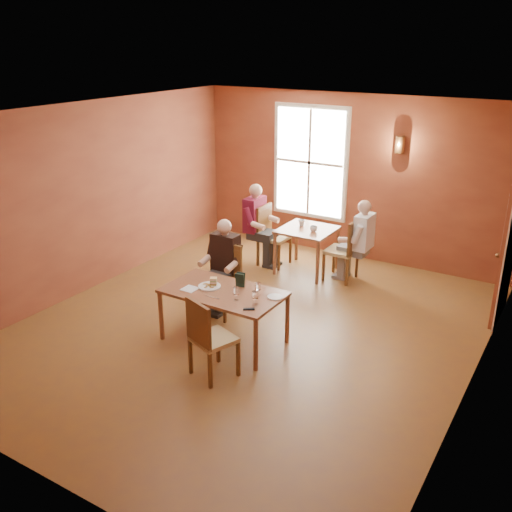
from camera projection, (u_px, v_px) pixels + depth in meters
The scene contains 30 objects.
ground at pixel (249, 329), 8.15m from camera, with size 6.00×7.00×0.01m, color brown.
wall_back at pixel (350, 178), 10.40m from camera, with size 6.00×0.04×3.00m, color brown.
wall_front at pixel (29, 341), 4.82m from camera, with size 6.00×0.04×3.00m, color brown.
wall_left at pixel (89, 198), 9.07m from camera, with size 0.04×7.00×3.00m, color brown.
wall_right at pixel (483, 275), 6.15m from camera, with size 0.04×7.00×3.00m, color brown.
ceiling at pixel (248, 115), 7.07m from camera, with size 6.00×7.00×0.04m, color white.
window at pixel (310, 162), 10.67m from camera, with size 1.36×0.10×1.96m, color white.
door at pixel (507, 249), 8.18m from camera, with size 0.12×1.04×2.10m, color maroon.
wall_sconce at pixel (400, 144), 9.63m from camera, with size 0.16×0.16×0.28m, color brown.
main_table at pixel (224, 316), 7.70m from camera, with size 1.59×0.90×0.75m, color brown, non-canonical shape.
chair_diner_main at pixel (220, 281), 8.41m from camera, with size 0.47×0.47×1.06m, color brown, non-canonical shape.
diner_main at pixel (219, 273), 8.33m from camera, with size 0.54×0.54×1.35m, color #472C21, non-canonical shape.
chair_empty at pixel (214, 337), 6.86m from camera, with size 0.46×0.46×1.04m, color #3E2412, non-canonical shape.
plate_food at pixel (209, 286), 7.68m from camera, with size 0.31×0.31×0.04m, color silver.
sandwich at pixel (213, 283), 7.69m from camera, with size 0.09×0.08×0.11m, color tan.
goblet_a at pixel (258, 289), 7.40m from camera, with size 0.08×0.08×0.20m, color white, non-canonical shape.
goblet_b at pixel (255, 298), 7.15m from camera, with size 0.08×0.08×0.19m, color white, non-canonical shape.
goblet_c at pixel (236, 293), 7.27m from camera, with size 0.08×0.08×0.20m, color white, non-canonical shape.
menu_stand at pixel (240, 280), 7.66m from camera, with size 0.12×0.06×0.20m, color black.
knife at pixel (212, 297), 7.38m from camera, with size 0.22×0.02×0.00m, color silver.
napkin at pixel (190, 289), 7.62m from camera, with size 0.20×0.20×0.01m, color white.
side_plate at pixel (275, 297), 7.38m from camera, with size 0.20×0.20×0.02m, color white.
sunglasses at pixel (249, 309), 7.05m from camera, with size 0.14×0.04×0.02m, color black.
second_table at pixel (307, 250), 10.01m from camera, with size 0.90×0.90×0.79m, color brown, non-canonical shape.
chair_diner_white at pixel (341, 249), 9.64m from camera, with size 0.48×0.48×1.08m, color brown, non-canonical shape.
diner_white at pixel (343, 241), 9.57m from camera, with size 0.55×0.55×1.38m, color silver, non-canonical shape.
chair_diner_maroon at pixel (275, 236), 10.27m from camera, with size 0.48×0.48×1.09m, color #492A18, non-canonical shape.
diner_maroon at pixel (273, 227), 10.22m from camera, with size 0.57×0.57×1.43m, color maroon, non-canonical shape.
cup_a at pixel (313, 229), 9.70m from camera, with size 0.13×0.13×0.10m, color white.
cup_b at pixel (302, 223), 10.00m from camera, with size 0.11×0.11×0.11m, color white.
Camera 1 is at (3.85, -6.12, 3.91)m, focal length 40.00 mm.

